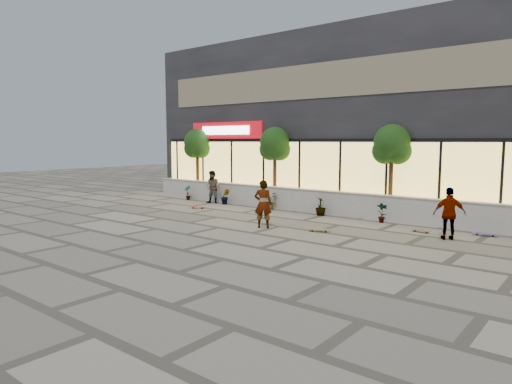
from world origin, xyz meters
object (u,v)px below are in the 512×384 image
Objects in this scene: tree_mideast at (392,147)px; skater_center at (263,204)px; tree_west at (197,145)px; skateboard_left at (198,207)px; skater_right_near at (449,214)px; skateboard_right_far at (485,234)px; tree_midwest at (275,146)px; skateboard_right_near at (421,230)px; skateboard_center at (319,230)px; skater_left at (213,187)px.

tree_mideast is 6.15m from skater_center.
skateboard_left is (3.25, -3.17, -2.91)m from tree_west.
tree_mideast is at bearing -72.03° from skater_right_near.
skateboard_right_far is (12.25, 1.67, 0.00)m from skateboard_left.
tree_midwest is at bearing -47.41° from skater_right_near.
tree_mideast is at bearing -5.07° from skateboard_left.
skateboard_right_near is (10.33, 0.93, -0.00)m from skateboard_left.
tree_west is at bearing -41.13° from skater_right_near.
tree_midwest is 1.00× the size of tree_mideast.
skater_right_near is at bearing 166.18° from skater_center.
tree_west is at bearing 168.15° from skateboard_right_far.
skater_center is 2.29× the size of skateboard_center.
skater_left is 11.07m from skateboard_right_near.
skater_left is 2.17× the size of skateboard_center.
tree_west is 2.27× the size of skater_right_near.
tree_midwest is 4.91× the size of skateboard_right_far.
skater_left reaches higher than skateboard_center.
skateboard_right_near is at bearing 176.08° from skater_center.
tree_midwest is at bearing 11.20° from skater_left.
skater_left is (-2.94, -1.40, -2.14)m from tree_midwest.
skater_right_near is (14.69, -2.87, -2.12)m from tree_west.
tree_midwest is 5.00× the size of skateboard_center.
skater_left reaches higher than skateboard_left.
skater_center is 1.04× the size of skater_right_near.
skateboard_left is 1.05× the size of skateboard_right_near.
skater_left is (2.56, -1.40, -2.14)m from tree_west.
skateboard_right_near is (13.57, -2.25, -2.92)m from tree_west.
tree_midwest is at bearing 0.00° from tree_west.
skateboard_left is at bearing -178.55° from skateboard_right_far.
skateboard_center is 0.98× the size of skateboard_right_far.
tree_mideast reaches higher than skateboard_center.
skateboard_center is at bearing -155.09° from skateboard_right_far.
skateboard_left is (-5.44, 1.88, -0.82)m from skater_center.
skater_right_near is at bearing -126.77° from skateboard_right_far.
skateboard_right_far is at bearing 26.91° from skateboard_right_near.
skateboard_center is at bearing -35.49° from skateboard_left.
skater_left is (-6.12, 3.66, -0.05)m from skater_center.
skater_right_near is 2.33× the size of skateboard_left.
tree_midwest is 8.87m from skateboard_right_near.
skateboard_right_far is at bearing 6.06° from skateboard_center.
tree_west reaches higher than skateboard_right_near.
skater_right_near is 1.51m from skateboard_right_near.
skateboard_right_far is at bearing -150.51° from skater_right_near.
tree_midwest is 3.89m from skater_left.
tree_midwest reaches higher than skateboard_right_near.
skateboard_right_far is (4.00, -1.50, -2.91)m from tree_mideast.
skater_right_near is at bearing -4.12° from skateboard_center.
skater_center is at bearing -158.77° from skateboard_right_far.
skater_center is (3.19, -5.06, -2.09)m from tree_midwest.
skateboard_center and skateboard_right_far have the same top height.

